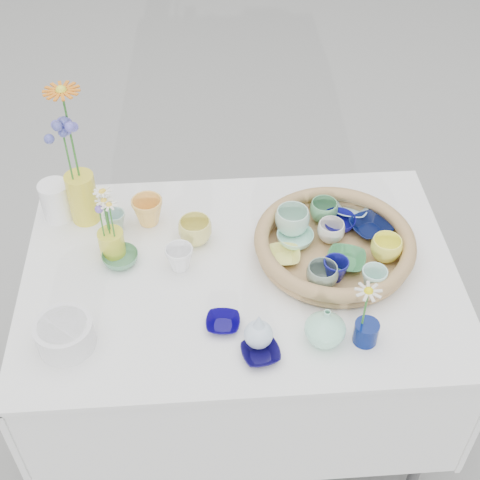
{
  "coord_description": "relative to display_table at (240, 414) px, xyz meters",
  "views": [
    {
      "loc": [
        -0.1,
        -1.34,
        2.17
      ],
      "look_at": [
        0.0,
        0.02,
        0.87
      ],
      "focal_mm": 50.0,
      "sensor_mm": 36.0,
      "label": 1
    }
  ],
  "objects": [
    {
      "name": "tray_ceramic_8",
      "position": [
        0.36,
        0.22,
        0.8
      ],
      "size": [
        0.14,
        0.14,
        0.03
      ],
      "primitive_type": "imported",
      "rotation": [
        0.0,
        0.0,
        -0.34
      ],
      "color": "#95BED0",
      "rests_on": "wicker_tray"
    },
    {
      "name": "loose_ceramic_1",
      "position": [
        -0.13,
        0.14,
        0.8
      ],
      "size": [
        0.12,
        0.12,
        0.08
      ],
      "primitive_type": "imported",
      "rotation": [
        0.0,
        0.0,
        -0.19
      ],
      "color": "#DBD166",
      "rests_on": "display_table"
    },
    {
      "name": "wicker_tray",
      "position": [
        0.28,
        0.05,
        0.8
      ],
      "size": [
        0.47,
        0.47,
        0.08
      ],
      "primitive_type": null,
      "color": "brown",
      "rests_on": "display_table"
    },
    {
      "name": "tray_ceramic_11",
      "position": [
        0.36,
        -0.11,
        0.82
      ],
      "size": [
        0.08,
        0.08,
        0.07
      ],
      "primitive_type": "imported",
      "rotation": [
        0.0,
        0.0,
        0.19
      ],
      "color": "#AAE0D1",
      "rests_on": "wicker_tray"
    },
    {
      "name": "loose_ceramic_3",
      "position": [
        -0.17,
        0.03,
        0.8
      ],
      "size": [
        0.1,
        0.1,
        0.08
      ],
      "primitive_type": "imported",
      "rotation": [
        0.0,
        0.0,
        -0.29
      ],
      "color": "white",
      "rests_on": "display_table"
    },
    {
      "name": "bud_vase_cobalt",
      "position": [
        0.31,
        -0.27,
        0.8
      ],
      "size": [
        0.08,
        0.08,
        0.07
      ],
      "primitive_type": "cylinder",
      "rotation": [
        0.0,
        0.0,
        0.3
      ],
      "color": "#031353",
      "rests_on": "display_table"
    },
    {
      "name": "tray_ceramic_5",
      "position": [
        0.17,
        0.09,
        0.8
      ],
      "size": [
        0.11,
        0.11,
        0.03
      ],
      "primitive_type": "imported",
      "rotation": [
        0.0,
        0.0,
        0.02
      ],
      "color": "#A9E8D3",
      "rests_on": "wicker_tray"
    },
    {
      "name": "tray_ceramic_7",
      "position": [
        0.28,
        0.09,
        0.82
      ],
      "size": [
        0.09,
        0.09,
        0.06
      ],
      "primitive_type": "imported",
      "rotation": [
        0.0,
        0.0,
        -0.11
      ],
      "color": "silver",
      "rests_on": "wicker_tray"
    },
    {
      "name": "daisy_cup",
      "position": [
        -0.37,
        0.1,
        0.81
      ],
      "size": [
        0.1,
        0.1,
        0.08
      ],
      "primitive_type": "cylinder",
      "rotation": [
        0.0,
        0.0,
        -0.36
      ],
      "color": "yellow",
      "rests_on": "display_table"
    },
    {
      "name": "gerbera",
      "position": [
        -0.46,
        0.27,
        1.08
      ],
      "size": [
        0.15,
        0.15,
        0.31
      ],
      "primitive_type": null,
      "rotation": [
        0.0,
        0.0,
        -0.32
      ],
      "color": "orange",
      "rests_on": "tall_vase_yellow"
    },
    {
      "name": "tray_ceramic_6",
      "position": [
        0.17,
        0.14,
        0.82
      ],
      "size": [
        0.13,
        0.13,
        0.08
      ],
      "primitive_type": "imported",
      "rotation": [
        0.0,
        0.0,
        0.23
      ],
      "color": "#A8D2BC",
      "rests_on": "wicker_tray"
    },
    {
      "name": "tray_ceramic_3",
      "position": [
        0.3,
        -0.01,
        0.8
      ],
      "size": [
        0.14,
        0.14,
        0.03
      ],
      "primitive_type": "imported",
      "rotation": [
        0.0,
        0.0,
        -0.35
      ],
      "color": "#307641",
      "rests_on": "wicker_tray"
    },
    {
      "name": "white_pitcher",
      "position": [
        -0.55,
        0.28,
        0.83
      ],
      "size": [
        0.15,
        0.11,
        0.13
      ],
      "primitive_type": null,
      "rotation": [
        0.0,
        0.0,
        -0.17
      ],
      "color": "white",
      "rests_on": "display_table"
    },
    {
      "name": "fluted_bowl",
      "position": [
        -0.47,
        -0.23,
        0.8
      ],
      "size": [
        0.2,
        0.2,
        0.08
      ],
      "primitive_type": null,
      "rotation": [
        0.0,
        0.0,
        -0.37
      ],
      "color": "silver",
      "rests_on": "display_table"
    },
    {
      "name": "bud_vase_paleblue",
      "position": [
        0.03,
        -0.27,
        0.82
      ],
      "size": [
        0.08,
        0.08,
        0.12
      ],
      "primitive_type": null,
      "rotation": [
        0.0,
        0.0,
        0.09
      ],
      "color": "silver",
      "rests_on": "display_table"
    },
    {
      "name": "ground",
      "position": [
        0.0,
        0.0,
        0.0
      ],
      "size": [
        80.0,
        80.0,
        0.0
      ],
      "primitive_type": "plane",
      "color": "gray"
    },
    {
      "name": "tray_ceramic_0",
      "position": [
        0.31,
        0.15,
        0.8
      ],
      "size": [
        0.11,
        0.11,
        0.03
      ],
      "primitive_type": "imported",
      "rotation": [
        0.0,
        0.0,
        -0.03
      ],
      "color": "#0B0A6B",
      "rests_on": "wicker_tray"
    },
    {
      "name": "tray_ceramic_2",
      "position": [
        0.42,
        0.01,
        0.82
      ],
      "size": [
        0.09,
        0.09,
        0.07
      ],
      "primitive_type": "imported",
      "rotation": [
        0.0,
        0.0,
        0.01
      ],
      "color": "#FFFB53",
      "rests_on": "wicker_tray"
    },
    {
      "name": "loose_ceramic_2",
      "position": [
        -0.35,
        0.06,
        0.78
      ],
      "size": [
        0.11,
        0.11,
        0.03
      ],
      "primitive_type": "imported",
      "rotation": [
        0.0,
        0.0,
        -0.02
      ],
      "color": "#4C8560",
      "rests_on": "display_table"
    },
    {
      "name": "tall_vase_yellow",
      "position": [
        -0.47,
        0.26,
        0.85
      ],
      "size": [
        0.11,
        0.11,
        0.17
      ],
      "primitive_type": "cylinder",
      "rotation": [
        0.0,
        0.0,
        0.35
      ],
      "color": "gold",
      "rests_on": "display_table"
    },
    {
      "name": "daisy_posy",
      "position": [
        -0.37,
        0.11,
        0.92
      ],
      "size": [
        0.09,
        0.09,
        0.15
      ],
      "primitive_type": null,
      "rotation": [
        0.0,
        0.0,
        -0.15
      ],
      "color": "white",
      "rests_on": "daisy_cup"
    },
    {
      "name": "tray_ceramic_4",
      "position": [
        0.22,
        -0.09,
        0.82
      ],
      "size": [
        0.1,
        0.1,
        0.07
      ],
      "primitive_type": "imported",
      "rotation": [
        0.0,
        0.0,
        0.13
      ],
      "color": "slate",
      "rests_on": "wicker_tray"
    },
    {
      "name": "hydrangea",
      "position": [
        -0.48,
        0.25,
        1.02
      ],
      "size": [
        0.08,
        0.08,
        0.25
      ],
      "primitive_type": null,
      "rotation": [
        0.0,
        0.0,
        -0.19
      ],
      "color": "#4A4F9E",
      "rests_on": "tall_vase_yellow"
    },
    {
      "name": "tray_ceramic_9",
      "position": [
        0.26,
        -0.06,
        0.82
      ],
      "size": [
        0.1,
        0.1,
        0.07
      ],
      "primitive_type": "imported",
      "rotation": [
        0.0,
        0.0,
        0.43
      ],
      "color": "navy",
      "rests_on": "wicker_tray"
    },
    {
      "name": "loose_ceramic_6",
      "position": [
        0.03,
        -0.31,
        0.78
      ],
      "size": [
        0.12,
        0.12,
        0.02
      ],
      "primitive_type": "imported",
      "rotation": [
        0.0,
        0.0,
        0.21
      ],
      "color": "#0B0738",
      "rests_on": "display_table"
    },
    {
      "name": "display_table",
      "position": [
        0.0,
        0.0,
        0.0
      ],
      "size": [
        1.26,
        0.86,
        0.77
      ],
      "primitive_type": null,
      "color": "white",
      "rests_on": "ground"
    },
    {
      "name": "loose_ceramic_4",
      "position": [
        -0.06,
        -0.2,
        0.78
      ],
      "size": [
        0.1,
        0.1,
        0.02
      ],
      "primitive_type": "imported",
      "rotation": [
        0.0,
        0.0,
        -0.12
      ],
      "color": "#07004B",
      "rests_on": "display_table"
    },
    {
      "name": "bud_vase_seafoam",
      "position": [
        0.2,
        -0.27,
        0.82
      ],
      "size": [
        0.12,
        0.12,
        0.11
      ],
      "primitive_type": "imported",
      "rotation": [
        0.0,
        0.0,
        -0.12
      ],
      "color": "#A1EDC9",
      "rests_on": "display_table"
    },
    {
      "name": "tray_ceramic_1",
      "position": [
        0.41,
        0.12,
        0.8
      ],
      "size": [
        0.16,
        0.16,
        0.03
      ],
      "primitive_type": "imported",
      "rotation": [
        0.0,
        0.0,
        0.37
      ],
      "color": "#060D32",
      "rests_on": "wicker_tray"
    },
    {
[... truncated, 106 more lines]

